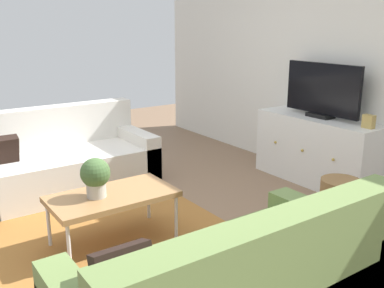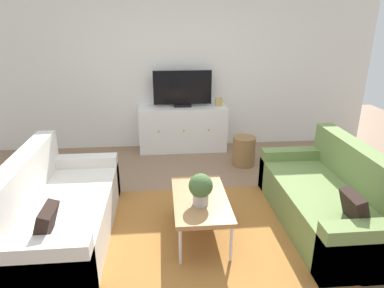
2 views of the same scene
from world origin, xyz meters
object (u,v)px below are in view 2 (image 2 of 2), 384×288
at_px(coffee_table, 200,200).
at_px(mantel_clock, 219,102).
at_px(couch_left_side, 53,214).
at_px(flat_screen_tv, 183,89).
at_px(couch_right_side, 334,201).
at_px(tv_console, 183,128).
at_px(wicker_basket, 244,151).
at_px(potted_plant, 200,188).

bearing_deg(coffee_table, mantel_clock, 76.59).
xyz_separation_m(couch_left_side, mantel_clock, (2.04, 2.37, 0.53)).
xyz_separation_m(couch_left_side, flat_screen_tv, (1.44, 2.39, 0.75)).
relative_size(couch_right_side, mantel_clock, 14.31).
bearing_deg(tv_console, coffee_table, -89.75).
distance_m(mantel_clock, wicker_basket, 0.97).
bearing_deg(couch_left_side, mantel_clock, 49.38).
height_order(tv_console, wicker_basket, tv_console).
distance_m(couch_right_side, tv_console, 2.78).
relative_size(tv_console, wicker_basket, 3.28).
relative_size(coffee_table, wicker_basket, 2.25).
bearing_deg(coffee_table, tv_console, 90.25).
bearing_deg(mantel_clock, coffee_table, -103.41).
bearing_deg(flat_screen_tv, tv_console, -90.00).
distance_m(potted_plant, tv_console, 2.58).
bearing_deg(flat_screen_tv, coffee_table, -89.75).
bearing_deg(couch_left_side, wicker_basket, 35.58).
distance_m(couch_left_side, coffee_table, 1.46).
xyz_separation_m(couch_right_side, flat_screen_tv, (-1.44, 2.39, 0.75)).
relative_size(coffee_table, mantel_clock, 7.52).
distance_m(coffee_table, wicker_basket, 1.93).
relative_size(couch_left_side, couch_right_side, 1.00).
bearing_deg(tv_console, potted_plant, -90.14).
relative_size(couch_left_side, coffee_table, 1.90).
relative_size(couch_left_side, wicker_basket, 4.28).
bearing_deg(coffee_table, wicker_basket, 63.59).
relative_size(couch_left_side, potted_plant, 5.98).
height_order(couch_right_side, tv_console, couch_right_side).
height_order(potted_plant, tv_console, tv_console).
bearing_deg(couch_right_side, mantel_clock, 109.63).
relative_size(potted_plant, mantel_clock, 2.39).
xyz_separation_m(couch_right_side, wicker_basket, (-0.58, 1.65, -0.06)).
distance_m(coffee_table, tv_console, 2.44).
height_order(couch_right_side, potted_plant, couch_right_side).
height_order(coffee_table, mantel_clock, mantel_clock).
xyz_separation_m(mantel_clock, wicker_basket, (0.27, -0.72, -0.58)).
height_order(couch_left_side, couch_right_side, same).
xyz_separation_m(coffee_table, wicker_basket, (0.85, 1.72, -0.17)).
bearing_deg(couch_right_side, tv_console, 121.23).
height_order(couch_right_side, wicker_basket, couch_right_side).
height_order(couch_left_side, coffee_table, couch_left_side).
height_order(couch_left_side, wicker_basket, couch_left_side).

